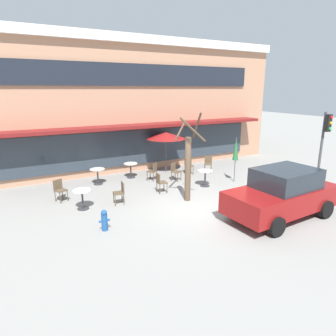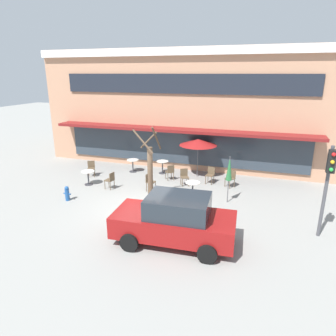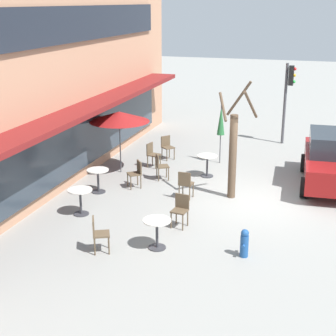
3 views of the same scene
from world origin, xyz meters
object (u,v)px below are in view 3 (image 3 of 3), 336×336
(cafe_chair_1, at_px, (181,208))
(cafe_chair_3, at_px, (167,146))
(cafe_chair_2, at_px, (185,183))
(cafe_chair_4, at_px, (98,232))
(traffic_light_pole, at_px, (288,90))
(cafe_table_mid_patio, at_px, (98,177))
(cafe_chair_6, at_px, (160,165))
(patio_umbrella_green_folded, at_px, (221,121))
(cafe_table_streetside, at_px, (207,162))
(patio_umbrella_cream_folded, at_px, (119,117))
(cafe_table_near_wall, at_px, (157,229))
(fire_hydrant, at_px, (244,243))
(parked_sedan, at_px, (334,160))
(cafe_chair_5, at_px, (136,172))
(cafe_table_by_tree, at_px, (80,198))
(cafe_chair_0, at_px, (152,153))
(street_tree, at_px, (233,150))

(cafe_chair_1, bearing_deg, cafe_chair_3, 20.82)
(cafe_chair_2, relative_size, cafe_chair_4, 1.00)
(traffic_light_pole, bearing_deg, cafe_chair_3, 131.56)
(traffic_light_pole, bearing_deg, cafe_table_mid_patio, 146.67)
(cafe_chair_6, bearing_deg, patio_umbrella_green_folded, -31.95)
(cafe_table_streetside, distance_m, traffic_light_pole, 5.95)
(patio_umbrella_cream_folded, xyz_separation_m, traffic_light_pole, (5.70, -5.22, 0.27))
(cafe_table_near_wall, xyz_separation_m, cafe_chair_2, (3.42, 0.22, 0.01))
(fire_hydrant, bearing_deg, patio_umbrella_cream_folded, 46.14)
(cafe_table_near_wall, relative_size, parked_sedan, 0.18)
(cafe_chair_5, distance_m, parked_sedan, 6.47)
(cafe_table_by_tree, bearing_deg, cafe_chair_5, -15.50)
(cafe_chair_5, bearing_deg, patio_umbrella_cream_folded, 39.95)
(cafe_table_near_wall, distance_m, cafe_table_by_tree, 3.06)
(cafe_table_near_wall, xyz_separation_m, patio_umbrella_cream_folded, (5.24, 3.12, 1.51))
(fire_hydrant, bearing_deg, cafe_chair_3, 30.41)
(cafe_table_near_wall, bearing_deg, cafe_chair_0, 20.06)
(cafe_table_by_tree, relative_size, street_tree, 0.21)
(cafe_chair_0, relative_size, cafe_chair_5, 1.00)
(cafe_table_mid_patio, distance_m, cafe_chair_3, 4.25)
(patio_umbrella_green_folded, xyz_separation_m, parked_sedan, (-1.32, -4.05, -0.75))
(cafe_chair_4, relative_size, fire_hydrant, 1.26)
(cafe_chair_5, relative_size, street_tree, 0.25)
(cafe_table_by_tree, height_order, fire_hydrant, cafe_table_by_tree)
(cafe_chair_4, distance_m, cafe_chair_6, 5.51)
(cafe_table_mid_patio, distance_m, traffic_light_pole, 9.50)
(cafe_table_mid_patio, relative_size, cafe_chair_3, 0.85)
(cafe_table_by_tree, xyz_separation_m, cafe_chair_0, (4.80, -0.50, 0.01))
(cafe_chair_6, relative_size, street_tree, 0.25)
(cafe_table_near_wall, bearing_deg, cafe_table_streetside, 0.74)
(cafe_chair_3, height_order, cafe_chair_6, same)
(patio_umbrella_cream_folded, distance_m, cafe_chair_5, 2.26)
(cafe_chair_3, height_order, cafe_chair_5, same)
(cafe_chair_6, distance_m, traffic_light_pole, 7.26)
(cafe_chair_0, bearing_deg, fire_hydrant, -143.71)
(cafe_chair_1, distance_m, cafe_chair_2, 2.03)
(cafe_table_mid_patio, height_order, cafe_chair_3, cafe_chair_3)
(patio_umbrella_green_folded, relative_size, cafe_chair_4, 2.47)
(cafe_table_near_wall, xyz_separation_m, cafe_chair_1, (1.44, -0.19, 0.01))
(cafe_table_streetside, xyz_separation_m, traffic_light_pole, (5.25, -2.17, 1.78))
(cafe_chair_1, distance_m, cafe_chair_6, 3.86)
(cafe_chair_0, height_order, parked_sedan, parked_sedan)
(cafe_table_streetside, distance_m, patio_umbrella_green_folded, 2.02)
(cafe_table_near_wall, height_order, cafe_chair_2, cafe_chair_2)
(patio_umbrella_cream_folded, bearing_deg, fire_hydrant, -133.86)
(cafe_chair_4, bearing_deg, cafe_chair_0, 8.03)
(cafe_chair_4, bearing_deg, cafe_chair_3, 5.34)
(cafe_table_streetside, bearing_deg, cafe_chair_2, 176.24)
(cafe_table_mid_patio, distance_m, parked_sedan, 7.68)
(cafe_table_mid_patio, bearing_deg, cafe_table_near_wall, -136.11)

